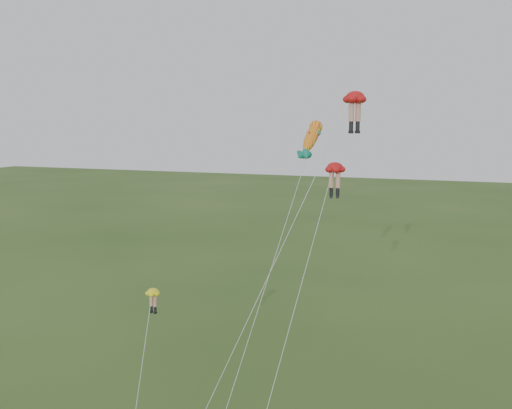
% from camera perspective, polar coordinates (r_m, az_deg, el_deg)
% --- Properties ---
extents(legs_kite_red_high, '(8.20, 9.56, 19.37)m').
position_cam_1_polar(legs_kite_red_high, '(33.59, 9.60, 9.67)').
color(legs_kite_red_high, red).
rests_on(legs_kite_red_high, ground).
extents(legs_kite_red_mid, '(2.83, 10.64, 15.29)m').
position_cam_1_polar(legs_kite_red_mid, '(33.28, 7.71, 2.76)').
color(legs_kite_red_mid, red).
rests_on(legs_kite_red_mid, ground).
extents(legs_kite_yellow, '(3.05, 7.94, 7.65)m').
position_cam_1_polar(legs_kite_yellow, '(35.18, -10.38, -9.54)').
color(legs_kite_yellow, yellow).
rests_on(legs_kite_yellow, ground).
extents(fish_kite, '(3.38, 11.88, 17.94)m').
position_cam_1_polar(fish_kite, '(36.75, 5.55, 6.63)').
color(fish_kite, gold).
rests_on(fish_kite, ground).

